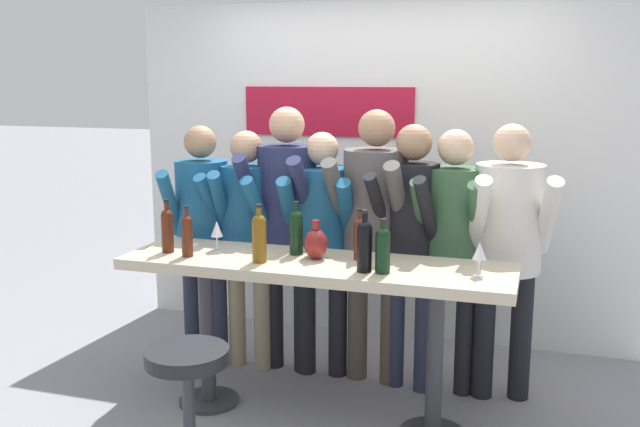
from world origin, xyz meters
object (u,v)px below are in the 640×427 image
at_px(wine_bottle_2, 187,234).
at_px(wine_bottle_4, 383,248).
at_px(person_far_left, 202,219).
at_px(person_rightmost, 508,234).
at_px(wine_glass_0, 217,230).
at_px(wine_bottle_0, 296,230).
at_px(wine_bottle_5, 359,237).
at_px(tasting_table, 315,287).
at_px(decorative_vase, 316,243).
at_px(person_center_left, 287,211).
at_px(person_right, 411,227).
at_px(person_center, 322,229).
at_px(person_far_right, 452,233).
at_px(wine_bottle_6, 167,228).
at_px(person_center_right, 375,218).
at_px(bar_stool, 188,393).
at_px(person_left, 247,224).
at_px(wine_bottle_3, 365,243).
at_px(wine_glass_1, 479,252).

bearing_deg(wine_bottle_2, wine_bottle_4, -0.24).
distance_m(person_far_left, wine_bottle_2, 0.70).
relative_size(person_rightmost, wine_glass_0, 9.42).
distance_m(wine_bottle_0, wine_bottle_5, 0.37).
relative_size(tasting_table, wine_bottle_0, 7.09).
xyz_separation_m(wine_bottle_4, wine_glass_0, (-1.02, 0.17, -0.01)).
bearing_deg(wine_bottle_2, person_rightmost, 22.88).
relative_size(wine_glass_0, decorative_vase, 0.80).
xyz_separation_m(tasting_table, person_center_left, (-0.39, 0.62, 0.30)).
bearing_deg(person_right, person_far_left, -168.55).
distance_m(person_center, wine_glass_0, 0.73).
bearing_deg(decorative_vase, wine_bottle_5, 13.68).
height_order(person_center, wine_bottle_0, person_center).
bearing_deg(person_far_right, decorative_vase, -139.22).
xyz_separation_m(wine_bottle_6, wine_glass_0, (0.26, 0.11, -0.02)).
relative_size(person_center_right, wine_bottle_5, 6.01).
bearing_deg(wine_glass_0, bar_stool, -74.65).
distance_m(wine_bottle_2, wine_glass_0, 0.20).
relative_size(bar_stool, person_left, 0.41).
xyz_separation_m(wine_bottle_3, decorative_vase, (-0.32, 0.17, -0.06)).
bearing_deg(wine_bottle_3, person_far_right, 63.12).
relative_size(wine_bottle_0, wine_bottle_5, 1.06).
height_order(bar_stool, wine_bottle_6, wine_bottle_6).
bearing_deg(person_center_left, wine_bottle_2, -110.23).
distance_m(person_center_left, person_right, 0.83).
bearing_deg(person_rightmost, person_left, 169.04).
bearing_deg(wine_bottle_5, person_far_left, 159.97).
bearing_deg(wine_bottle_3, person_left, 143.89).
distance_m(tasting_table, wine_bottle_4, 0.51).
bearing_deg(person_far_right, person_far_left, -175.66).
relative_size(person_far_left, person_center_left, 0.93).
xyz_separation_m(tasting_table, decorative_vase, (-0.01, 0.05, 0.24)).
bearing_deg(decorative_vase, wine_bottle_3, -28.44).
bearing_deg(wine_bottle_4, person_right, 88.13).
bearing_deg(person_far_left, person_far_right, -9.19).
relative_size(wine_bottle_3, decorative_vase, 1.48).
height_order(bar_stool, wine_glass_1, wine_glass_1).
relative_size(person_left, wine_bottle_4, 5.58).
distance_m(person_far_right, person_rightmost, 0.32).
bearing_deg(person_center, wine_bottle_6, -143.77).
xyz_separation_m(person_far_left, person_center_left, (0.56, 0.09, 0.07)).
distance_m(person_right, wine_bottle_0, 0.73).
bearing_deg(wine_bottle_5, person_center, 126.62).
distance_m(person_far_left, wine_bottle_6, 0.61).
xyz_separation_m(wine_bottle_4, wine_glass_1, (0.48, 0.09, -0.01)).
relative_size(bar_stool, wine_bottle_3, 2.02).
relative_size(wine_bottle_0, wine_bottle_6, 0.99).
height_order(wine_bottle_2, wine_bottle_6, wine_bottle_6).
bearing_deg(decorative_vase, person_far_left, 152.78).
bearing_deg(wine_bottle_3, wine_bottle_5, 110.95).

